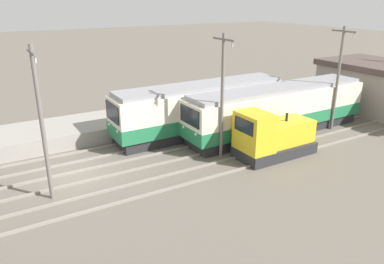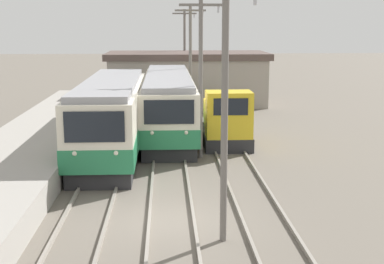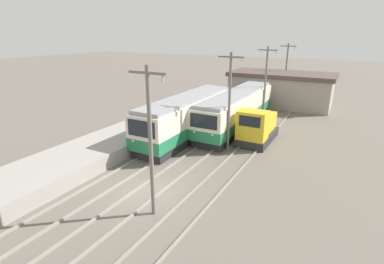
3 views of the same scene
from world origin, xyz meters
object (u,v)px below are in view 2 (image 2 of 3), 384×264
object	(u,v)px
commuter_train_left	(112,119)
catenary_mast_mid	(201,72)
commuter_train_center	(168,106)
catenary_mast_distant	(185,51)
catenary_mast_near	(225,104)
catenary_mast_far	(190,59)
shunting_locomotive	(225,122)

from	to	relation	value
commuter_train_left	catenary_mast_mid	bearing A→B (deg)	-16.30
commuter_train_center	catenary_mast_distant	size ratio (longest dim) A/B	1.97
catenary_mast_near	catenary_mast_distant	size ratio (longest dim) A/B	1.00
commuter_train_left	catenary_mast_far	xyz separation A→B (m)	(4.31, 8.84, 2.38)
catenary_mast_near	shunting_locomotive	bearing A→B (deg)	83.39
catenary_mast_mid	catenary_mast_far	world-z (taller)	same
commuter_train_left	shunting_locomotive	distance (m)	6.01
commuter_train_left	catenary_mast_near	size ratio (longest dim) A/B	1.78
catenary_mast_distant	catenary_mast_mid	bearing A→B (deg)	-90.00
commuter_train_center	catenary_mast_mid	distance (m)	6.61
shunting_locomotive	catenary_mast_distant	bearing A→B (deg)	94.89
shunting_locomotive	catenary_mast_far	xyz separation A→B (m)	(-1.49, 7.33, 2.86)
catenary_mast_near	catenary_mast_mid	world-z (taller)	same
catenary_mast_distant	catenary_mast_far	bearing A→B (deg)	-90.00
commuter_train_center	catenary_mast_near	size ratio (longest dim) A/B	1.97
commuter_train_center	catenary_mast_distant	distance (m)	14.55
catenary_mast_mid	catenary_mast_distant	bearing A→B (deg)	90.00
shunting_locomotive	catenary_mast_mid	distance (m)	4.26
commuter_train_left	shunting_locomotive	world-z (taller)	commuter_train_left
commuter_train_left	commuter_train_center	size ratio (longest dim) A/B	0.90
catenary_mast_near	catenary_mast_distant	distance (m)	30.31
shunting_locomotive	catenary_mast_near	distance (m)	13.28
catenary_mast_distant	shunting_locomotive	bearing A→B (deg)	-85.11
catenary_mast_near	catenary_mast_far	world-z (taller)	same
commuter_train_left	commuter_train_center	distance (m)	5.46
commuter_train_left	commuter_train_center	bearing A→B (deg)	59.15
commuter_train_center	catenary_mast_near	world-z (taller)	catenary_mast_near
commuter_train_left	catenary_mast_distant	xyz separation A→B (m)	(4.31, 18.95, 2.38)
shunting_locomotive	catenary_mast_far	world-z (taller)	catenary_mast_far
commuter_train_left	catenary_mast_far	bearing A→B (deg)	64.04
commuter_train_center	catenary_mast_mid	bearing A→B (deg)	-75.78
commuter_train_left	catenary_mast_far	distance (m)	10.12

